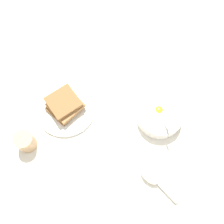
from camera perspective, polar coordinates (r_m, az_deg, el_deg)
ground_plane at (r=0.88m, az=-2.19°, el=-5.77°), size 3.00×3.00×0.00m
egg_bowl at (r=0.89m, az=10.32°, el=-0.86°), size 0.15×0.15×0.07m
toast_plate at (r=0.92m, az=-9.99°, el=0.68°), size 0.21×0.21×0.01m
toast_sandwich at (r=0.90m, az=-10.32°, el=1.54°), size 0.13×0.13×0.04m
soup_spoon at (r=0.85m, az=8.99°, el=-13.61°), size 0.08×0.15×0.03m
drinking_cup at (r=0.89m, az=-18.37°, el=-6.07°), size 0.06×0.06×0.07m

